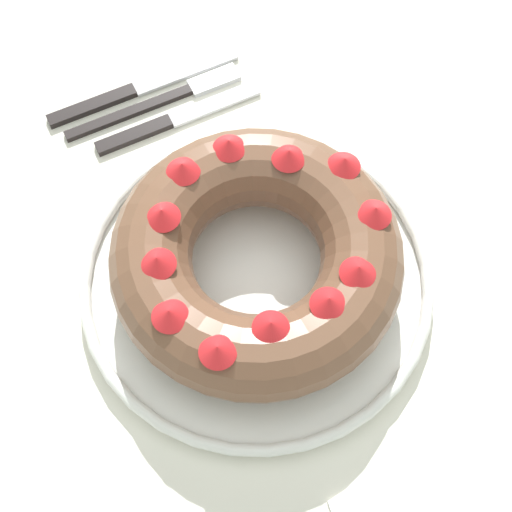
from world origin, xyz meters
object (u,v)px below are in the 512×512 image
Objects in this scene: serving_knife at (132,91)px; cake_knife at (168,122)px; fork at (167,98)px; serving_dish at (256,278)px; bundt_cake at (256,255)px.

serving_knife is 1.18× the size of cake_knife.
cake_knife is (0.03, -0.01, 0.00)m from fork.
fork is at bearing 160.51° from cake_knife.
serving_dish is 0.22m from cake_knife.
bundt_cake reaches higher than fork.
serving_knife is at bearing -175.18° from serving_dish.
serving_dish is 1.27× the size of bundt_cake.
serving_knife is (-0.03, -0.03, 0.00)m from fork.
bundt_cake is 0.23m from cake_knife.
serving_dish is 0.28m from serving_knife.
fork is 0.03m from cake_knife.
fork is 0.04m from serving_knife.
cake_knife is (-0.22, -0.00, -0.01)m from serving_dish.
cake_knife is (0.06, 0.02, 0.00)m from serving_knife.
bundt_cake reaches higher than serving_knife.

